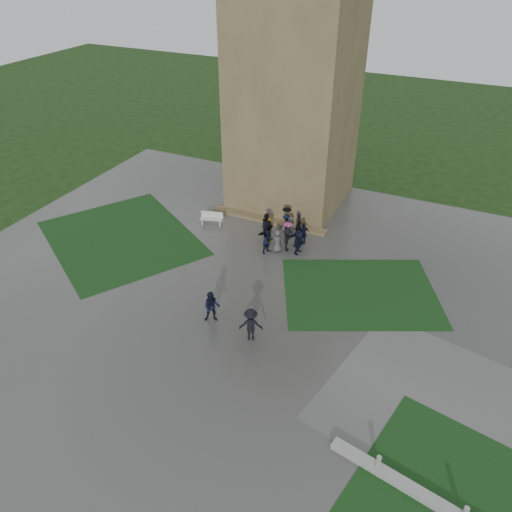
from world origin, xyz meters
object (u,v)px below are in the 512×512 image
at_px(pedestrian_mid, 212,307).
at_px(pedestrian_near, 251,325).
at_px(bench, 212,218).
at_px(tower, 295,85).

bearing_deg(pedestrian_mid, pedestrian_near, -33.36).
height_order(bench, pedestrian_near, pedestrian_near).
bearing_deg(tower, bench, -119.16).
height_order(tower, bench, tower).
xyz_separation_m(bench, pedestrian_mid, (5.37, -9.48, 0.45)).
bearing_deg(bench, pedestrian_near, -66.69).
bearing_deg(tower, pedestrian_near, -75.31).
xyz_separation_m(tower, pedestrian_near, (4.31, -16.45, -8.01)).
bearing_deg(tower, pedestrian_mid, -83.84).
relative_size(bench, pedestrian_near, 0.90).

